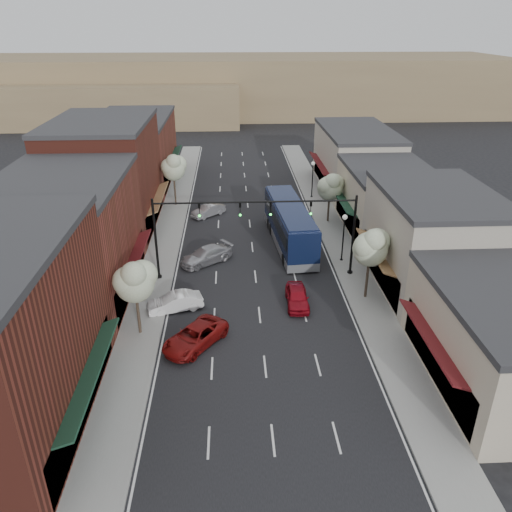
{
  "coord_description": "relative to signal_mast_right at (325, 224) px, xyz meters",
  "views": [
    {
      "loc": [
        -1.85,
        -28.96,
        19.57
      ],
      "look_at": [
        0.02,
        7.4,
        2.2
      ],
      "focal_mm": 35.0,
      "sensor_mm": 36.0,
      "label": 1
    }
  ],
  "objects": [
    {
      "name": "signal_mast_right",
      "position": [
        0.0,
        0.0,
        0.0
      ],
      "size": [
        8.22,
        0.46,
        7.0
      ],
      "color": "black",
      "rests_on": "ground"
    },
    {
      "name": "sidewalk_right",
      "position": [
        2.78,
        10.5,
        -4.55
      ],
      "size": [
        2.8,
        73.0,
        0.15
      ],
      "primitive_type": "cube",
      "color": "gray",
      "rests_on": "ground"
    },
    {
      "name": "parked_car_e",
      "position": [
        -10.05,
        14.48,
        -3.97
      ],
      "size": [
        3.86,
        3.63,
        1.3
      ],
      "primitive_type": "imported",
      "rotation": [
        0.0,
        0.0,
        -0.85
      ],
      "color": "#9A9A9F",
      "rests_on": "ground"
    },
    {
      "name": "parked_car_b",
      "position": [
        -11.82,
        -5.0,
        -3.95
      ],
      "size": [
        4.3,
        2.53,
        1.34
      ],
      "primitive_type": "imported",
      "rotation": [
        0.0,
        0.0,
        -1.28
      ],
      "color": "white",
      "rests_on": "ground"
    },
    {
      "name": "bldg_left_midfar",
      "position": [
        -19.86,
        12.0,
        0.78
      ],
      "size": [
        10.14,
        14.1,
        10.9
      ],
      "color": "maroon",
      "rests_on": "ground"
    },
    {
      "name": "sidewalk_left",
      "position": [
        -14.02,
        10.5,
        -4.55
      ],
      "size": [
        2.8,
        73.0,
        0.15
      ],
      "primitive_type": "cube",
      "color": "gray",
      "rests_on": "ground"
    },
    {
      "name": "hill_far",
      "position": [
        -5.62,
        82.0,
        1.38
      ],
      "size": [
        120.0,
        30.0,
        12.0
      ],
      "primitive_type": "cube",
      "color": "#7A6647",
      "rests_on": "ground"
    },
    {
      "name": "lamp_post_near",
      "position": [
        2.18,
        2.5,
        -1.62
      ],
      "size": [
        0.44,
        0.44,
        4.44
      ],
      "color": "black",
      "rests_on": "ground"
    },
    {
      "name": "tree_right_near",
      "position": [
        2.73,
        -4.05,
        -0.17
      ],
      "size": [
        2.85,
        2.65,
        5.95
      ],
      "color": "#47382B",
      "rests_on": "ground"
    },
    {
      "name": "coach_bus",
      "position": [
        -2.07,
        6.52,
        -2.58
      ],
      "size": [
        3.84,
        13.05,
        3.93
      ],
      "rotation": [
        0.0,
        0.0,
        0.08
      ],
      "color": "#0D1635",
      "rests_on": "ground"
    },
    {
      "name": "bldg_right_near",
      "position": [
        8.07,
        -14.0,
        -1.7
      ],
      "size": [
        9.14,
        12.1,
        5.9
      ],
      "color": "#BDAD96",
      "rests_on": "ground"
    },
    {
      "name": "parked_car_c",
      "position": [
        -9.82,
        2.89,
        -3.91
      ],
      "size": [
        5.12,
        4.49,
        1.42
      ],
      "primitive_type": "imported",
      "rotation": [
        0.0,
        0.0,
        -0.94
      ],
      "color": "#A0A0A5",
      "rests_on": "ground"
    },
    {
      "name": "lamp_post_far",
      "position": [
        2.18,
        20.0,
        -1.62
      ],
      "size": [
        0.44,
        0.44,
        4.44
      ],
      "color": "black",
      "rests_on": "ground"
    },
    {
      "name": "parked_car_a",
      "position": [
        -10.08,
        -9.5,
        -3.93
      ],
      "size": [
        4.79,
        5.33,
        1.38
      ],
      "primitive_type": "imported",
      "rotation": [
        0.0,
        0.0,
        -0.64
      ],
      "color": "maroon",
      "rests_on": "ground"
    },
    {
      "name": "bldg_left_far",
      "position": [
        -19.84,
        28.0,
        -0.46
      ],
      "size": [
        10.14,
        18.1,
        8.4
      ],
      "color": "brown",
      "rests_on": "ground"
    },
    {
      "name": "tree_left_near",
      "position": [
        -13.87,
        -8.05,
        -0.4
      ],
      "size": [
        2.85,
        2.65,
        5.69
      ],
      "color": "#47382B",
      "rests_on": "ground"
    },
    {
      "name": "curb_right",
      "position": [
        1.38,
        10.5,
        -4.55
      ],
      "size": [
        0.25,
        73.0,
        0.17
      ],
      "primitive_type": "cube",
      "color": "gray",
      "rests_on": "ground"
    },
    {
      "name": "bldg_right_far",
      "position": [
        8.09,
        24.0,
        -0.96
      ],
      "size": [
        9.14,
        16.1,
        7.4
      ],
      "color": "#A8A090",
      "rests_on": "ground"
    },
    {
      "name": "red_hatchback",
      "position": [
        -2.72,
        -4.71,
        -3.93
      ],
      "size": [
        1.73,
        4.09,
        1.38
      ],
      "primitive_type": "imported",
      "rotation": [
        0.0,
        0.0,
        -0.03
      ],
      "color": "maroon",
      "rests_on": "ground"
    },
    {
      "name": "ground",
      "position": [
        -5.62,
        -8.0,
        -4.62
      ],
      "size": [
        160.0,
        160.0,
        0.0
      ],
      "primitive_type": "plane",
      "color": "black",
      "rests_on": "ground"
    },
    {
      "name": "bldg_right_midnear",
      "position": [
        8.1,
        -2.0,
        -0.72
      ],
      "size": [
        9.14,
        12.1,
        7.9
      ],
      "color": "#A8A090",
      "rests_on": "ground"
    },
    {
      "name": "tree_right_far",
      "position": [
        2.73,
        11.95,
        -0.63
      ],
      "size": [
        2.85,
        2.65,
        5.43
      ],
      "color": "#47382B",
      "rests_on": "ground"
    },
    {
      "name": "curb_left",
      "position": [
        -12.62,
        10.5,
        -4.55
      ],
      "size": [
        0.25,
        73.0,
        0.17
      ],
      "primitive_type": "cube",
      "color": "gray",
      "rests_on": "ground"
    },
    {
      "name": "signal_mast_left",
      "position": [
        -11.24,
        0.0,
        0.0
      ],
      "size": [
        8.22,
        0.46,
        7.0
      ],
      "color": "black",
      "rests_on": "ground"
    },
    {
      "name": "hill_near",
      "position": [
        -30.62,
        70.0,
        -0.62
      ],
      "size": [
        50.0,
        20.0,
        8.0
      ],
      "primitive_type": "cube",
      "color": "#7A6647",
      "rests_on": "ground"
    },
    {
      "name": "bldg_left_midnear",
      "position": [
        -19.85,
        -2.0,
        0.03
      ],
      "size": [
        10.14,
        14.1,
        9.4
      ],
      "color": "brown",
      "rests_on": "ground"
    },
    {
      "name": "tree_left_far",
      "position": [
        -13.87,
        17.95,
        -0.02
      ],
      "size": [
        2.85,
        2.65,
        6.13
      ],
      "color": "#47382B",
      "rests_on": "ground"
    },
    {
      "name": "bldg_right_midfar",
      "position": [
        8.08,
        10.0,
        -1.46
      ],
      "size": [
        9.14,
        12.1,
        6.4
      ],
      "color": "#BDAD96",
      "rests_on": "ground"
    }
  ]
}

